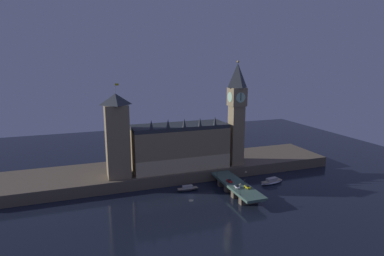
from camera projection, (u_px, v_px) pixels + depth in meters
ground_plane at (191, 196)px, 180.34m from camera, size 400.00×400.00×0.00m
embankment at (172, 169)px, 215.67m from camera, size 220.00×42.00×6.85m
parliament_hall at (180, 146)px, 206.58m from camera, size 60.98×22.85×34.12m
clock_tower at (237, 111)px, 208.80m from camera, size 10.40×10.51×68.39m
victoria_tower at (117, 136)px, 188.10m from camera, size 13.49×13.49×55.65m
bridge at (237, 187)px, 183.43m from camera, size 12.04×46.00×5.85m
car_northbound_lead at (229, 181)px, 185.81m from camera, size 2.09×4.48×1.48m
car_northbound_trail at (237, 187)px, 176.95m from camera, size 2.08×3.85×1.45m
car_southbound_lead at (247, 187)px, 176.75m from camera, size 2.09×4.07×1.51m
pedestrian_mid_walk at (244, 181)px, 185.39m from camera, size 0.38×0.38×1.70m
street_lamp_near at (240, 188)px, 166.78m from camera, size 1.34×0.60×6.42m
street_lamp_mid at (246, 176)px, 184.06m from camera, size 1.34×0.60×6.90m
street_lamp_far at (217, 170)px, 193.97m from camera, size 1.34×0.60×6.45m
boat_upstream at (188, 189)px, 188.22m from camera, size 13.56×4.14×3.17m
boat_downstream at (272, 182)px, 199.16m from camera, size 16.75×7.07×3.68m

